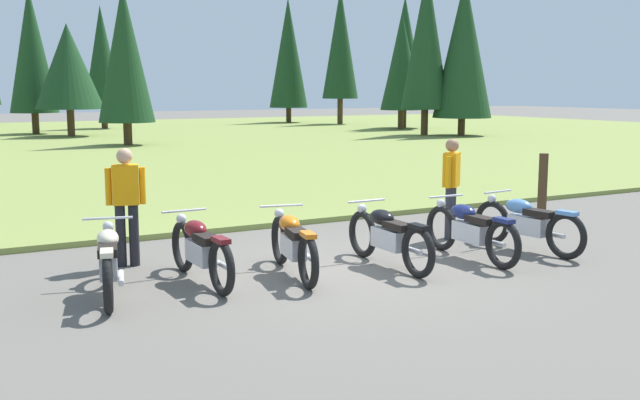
% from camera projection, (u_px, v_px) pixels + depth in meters
% --- Properties ---
extents(ground_plane, '(140.00, 140.00, 0.00)m').
position_uv_depth(ground_plane, '(341.00, 270.00, 10.32)').
color(ground_plane, '#605B54').
extents(grass_moorland, '(80.00, 44.00, 0.10)m').
position_uv_depth(grass_moorland, '(43.00, 145.00, 32.16)').
color(grass_moorland, olive).
rests_on(grass_moorland, ground).
extents(forest_treeline, '(45.69, 25.88, 9.05)m').
position_uv_depth(forest_treeline, '(97.00, 49.00, 38.35)').
color(forest_treeline, '#47331E').
rests_on(forest_treeline, ground).
extents(motorcycle_cream, '(0.75, 2.06, 0.88)m').
position_uv_depth(motorcycle_cream, '(109.00, 261.00, 8.95)').
color(motorcycle_cream, black).
rests_on(motorcycle_cream, ground).
extents(motorcycle_maroon, '(0.62, 2.10, 0.88)m').
position_uv_depth(motorcycle_maroon, '(200.00, 249.00, 9.58)').
color(motorcycle_maroon, black).
rests_on(motorcycle_maroon, ground).
extents(motorcycle_orange, '(0.68, 2.08, 0.88)m').
position_uv_depth(motorcycle_orange, '(293.00, 243.00, 9.96)').
color(motorcycle_orange, black).
rests_on(motorcycle_orange, ground).
extents(motorcycle_black, '(0.62, 2.10, 0.88)m').
position_uv_depth(motorcycle_black, '(388.00, 236.00, 10.44)').
color(motorcycle_black, black).
rests_on(motorcycle_black, ground).
extents(motorcycle_navy, '(0.62, 2.10, 0.88)m').
position_uv_depth(motorcycle_navy, '(470.00, 230.00, 10.91)').
color(motorcycle_navy, black).
rests_on(motorcycle_navy, ground).
extents(motorcycle_sky_blue, '(0.63, 2.10, 0.88)m').
position_uv_depth(motorcycle_sky_blue, '(527.00, 223.00, 11.46)').
color(motorcycle_sky_blue, black).
rests_on(motorcycle_sky_blue, ground).
extents(rider_with_back_turned, '(0.45, 0.40, 1.67)m').
position_uv_depth(rider_with_back_turned, '(451.00, 182.00, 12.33)').
color(rider_with_back_turned, '#2D2D38').
rests_on(rider_with_back_turned, ground).
extents(rider_near_row_end, '(0.53, 0.30, 1.67)m').
position_uv_depth(rider_near_row_end, '(126.00, 200.00, 10.41)').
color(rider_near_row_end, black).
rests_on(rider_near_row_end, ground).
extents(trail_marker_post, '(0.12, 0.12, 1.27)m').
position_uv_depth(trail_marker_post, '(543.00, 187.00, 14.15)').
color(trail_marker_post, '#47331E').
rests_on(trail_marker_post, ground).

